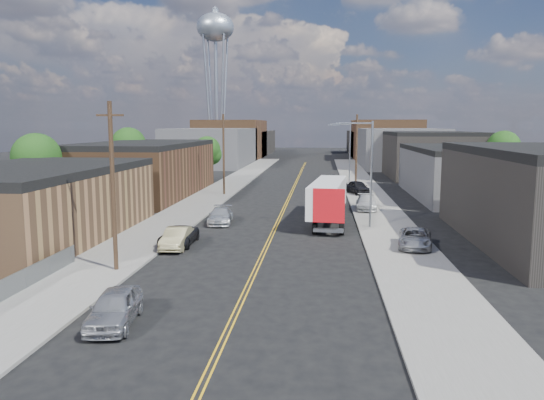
% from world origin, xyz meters
% --- Properties ---
extents(ground, '(260.00, 260.00, 0.00)m').
position_xyz_m(ground, '(0.00, 60.00, 0.00)').
color(ground, black).
rests_on(ground, ground).
extents(centerline, '(0.32, 120.00, 0.01)m').
position_xyz_m(centerline, '(0.00, 45.00, 0.01)').
color(centerline, gold).
rests_on(centerline, ground).
extents(sidewalk_left, '(5.00, 140.00, 0.15)m').
position_xyz_m(sidewalk_left, '(-9.50, 45.00, 0.07)').
color(sidewalk_left, slate).
rests_on(sidewalk_left, ground).
extents(sidewalk_right, '(5.00, 140.00, 0.15)m').
position_xyz_m(sidewalk_right, '(9.50, 45.00, 0.07)').
color(sidewalk_right, slate).
rests_on(sidewalk_right, ground).
extents(warehouse_tan, '(12.00, 22.00, 5.60)m').
position_xyz_m(warehouse_tan, '(-18.00, 18.00, 2.80)').
color(warehouse_tan, brown).
rests_on(warehouse_tan, ground).
extents(warehouse_brown, '(12.00, 26.00, 6.60)m').
position_xyz_m(warehouse_brown, '(-18.00, 44.00, 3.30)').
color(warehouse_brown, brown).
rests_on(warehouse_brown, ground).
extents(industrial_right_b, '(14.00, 24.00, 6.10)m').
position_xyz_m(industrial_right_b, '(22.00, 46.00, 3.05)').
color(industrial_right_b, '#3D3D3F').
rests_on(industrial_right_b, ground).
extents(industrial_right_c, '(14.00, 22.00, 7.60)m').
position_xyz_m(industrial_right_c, '(22.00, 72.00, 3.80)').
color(industrial_right_c, black).
rests_on(industrial_right_c, ground).
extents(skyline_left_a, '(16.00, 30.00, 8.00)m').
position_xyz_m(skyline_left_a, '(-20.00, 95.00, 4.00)').
color(skyline_left_a, '#3D3D3F').
rests_on(skyline_left_a, ground).
extents(skyline_right_a, '(16.00, 30.00, 8.00)m').
position_xyz_m(skyline_right_a, '(20.00, 95.00, 4.00)').
color(skyline_right_a, '#3D3D3F').
rests_on(skyline_right_a, ground).
extents(skyline_left_b, '(16.00, 26.00, 10.00)m').
position_xyz_m(skyline_left_b, '(-20.00, 120.00, 5.00)').
color(skyline_left_b, brown).
rests_on(skyline_left_b, ground).
extents(skyline_right_b, '(16.00, 26.00, 10.00)m').
position_xyz_m(skyline_right_b, '(20.00, 120.00, 5.00)').
color(skyline_right_b, brown).
rests_on(skyline_right_b, ground).
extents(skyline_left_c, '(16.00, 40.00, 7.00)m').
position_xyz_m(skyline_left_c, '(-20.00, 140.00, 3.50)').
color(skyline_left_c, black).
rests_on(skyline_left_c, ground).
extents(skyline_right_c, '(16.00, 40.00, 7.00)m').
position_xyz_m(skyline_right_c, '(20.00, 140.00, 3.50)').
color(skyline_right_c, black).
rests_on(skyline_right_c, ground).
extents(water_tower, '(9.00, 9.00, 36.90)m').
position_xyz_m(water_tower, '(-22.00, 110.00, 30.65)').
color(water_tower, gray).
rests_on(water_tower, ground).
extents(streetlight_near, '(3.39, 0.25, 9.00)m').
position_xyz_m(streetlight_near, '(7.60, 25.00, 5.33)').
color(streetlight_near, gray).
rests_on(streetlight_near, ground).
extents(streetlight_far, '(3.39, 0.25, 9.00)m').
position_xyz_m(streetlight_far, '(7.60, 60.00, 5.33)').
color(streetlight_far, gray).
rests_on(streetlight_far, ground).
extents(utility_pole_left_near, '(1.60, 0.26, 10.00)m').
position_xyz_m(utility_pole_left_near, '(-8.20, 10.00, 5.14)').
color(utility_pole_left_near, black).
rests_on(utility_pole_left_near, ground).
extents(utility_pole_left_far, '(1.60, 0.26, 10.00)m').
position_xyz_m(utility_pole_left_far, '(-8.20, 45.00, 5.14)').
color(utility_pole_left_far, black).
rests_on(utility_pole_left_far, ground).
extents(utility_pole_right, '(1.60, 0.26, 10.00)m').
position_xyz_m(utility_pole_right, '(8.20, 48.00, 5.14)').
color(utility_pole_right, black).
rests_on(utility_pole_right, ground).
extents(tree_left_near, '(4.85, 4.76, 7.91)m').
position_xyz_m(tree_left_near, '(-23.94, 30.00, 5.18)').
color(tree_left_near, black).
rests_on(tree_left_near, ground).
extents(tree_left_mid, '(5.10, 5.04, 8.37)m').
position_xyz_m(tree_left_mid, '(-23.94, 55.00, 5.48)').
color(tree_left_mid, black).
rests_on(tree_left_mid, ground).
extents(tree_left_far, '(4.35, 4.20, 6.97)m').
position_xyz_m(tree_left_far, '(-13.94, 62.00, 4.57)').
color(tree_left_far, black).
rests_on(tree_left_far, ground).
extents(tree_right_far, '(4.85, 4.76, 7.91)m').
position_xyz_m(tree_right_far, '(30.06, 60.00, 5.18)').
color(tree_right_far, black).
rests_on(tree_right_far, ground).
extents(semi_truck, '(3.66, 14.70, 3.79)m').
position_xyz_m(semi_truck, '(4.46, 28.31, 2.16)').
color(semi_truck, silver).
rests_on(semi_truck, ground).
extents(car_left_a, '(2.35, 4.72, 1.54)m').
position_xyz_m(car_left_a, '(-5.00, 1.80, 0.77)').
color(car_left_a, '#A7A9AC').
rests_on(car_left_a, ground).
extents(car_left_b, '(1.67, 4.49, 1.47)m').
position_xyz_m(car_left_b, '(-6.25, 16.25, 0.73)').
color(car_left_b, '#978E63').
rests_on(car_left_b, ground).
extents(car_left_c, '(2.29, 4.81, 1.33)m').
position_xyz_m(car_left_c, '(-6.40, 17.29, 0.66)').
color(car_left_c, black).
rests_on(car_left_c, ground).
extents(car_left_d, '(2.36, 4.97, 1.40)m').
position_xyz_m(car_left_d, '(-5.00, 26.00, 0.70)').
color(car_left_d, '#B8BBBD').
rests_on(car_left_d, ground).
extents(car_right_lot_a, '(2.98, 5.09, 1.33)m').
position_xyz_m(car_right_lot_a, '(10.46, 17.49, 0.81)').
color(car_right_lot_a, '#95979A').
rests_on(car_right_lot_a, sidewalk_right).
extents(car_right_lot_b, '(2.22, 4.96, 1.41)m').
position_xyz_m(car_right_lot_b, '(8.43, 34.33, 0.86)').
color(car_right_lot_b, silver).
rests_on(car_right_lot_b, sidewalk_right).
extents(car_right_lot_c, '(3.34, 5.14, 1.63)m').
position_xyz_m(car_right_lot_c, '(8.44, 46.93, 0.96)').
color(car_right_lot_c, black).
rests_on(car_right_lot_c, sidewalk_right).
extents(car_ahead_truck, '(2.14, 4.64, 1.29)m').
position_xyz_m(car_ahead_truck, '(4.50, 42.00, 0.64)').
color(car_ahead_truck, black).
rests_on(car_ahead_truck, ground).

